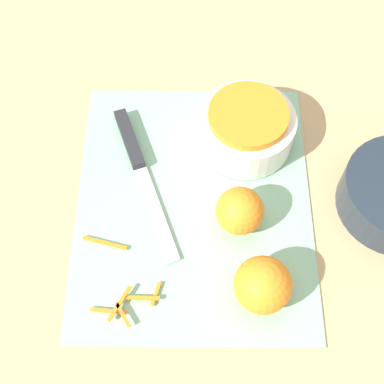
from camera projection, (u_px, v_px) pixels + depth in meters
The scene contains 7 objects.
ground_plane at pixel (192, 203), 0.81m from camera, with size 4.00×4.00×0.00m, color tan.
cutting_board at pixel (192, 203), 0.81m from camera, with size 0.43×0.35×0.01m.
bowl_speckled at pixel (245, 127), 0.83m from camera, with size 0.15×0.15×0.07m.
knife at pixel (134, 155), 0.84m from camera, with size 0.27×0.11×0.02m.
orange_left at pixel (261, 285), 0.70m from camera, with size 0.08×0.08×0.08m.
orange_right at pixel (238, 211), 0.76m from camera, with size 0.07×0.07×0.07m.
peel_pile at pixel (121, 290), 0.73m from camera, with size 0.13×0.12×0.01m.
Camera 1 is at (0.38, 0.00, 0.72)m, focal length 50.00 mm.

